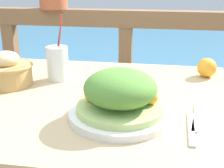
{
  "coord_description": "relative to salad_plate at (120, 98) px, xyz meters",
  "views": [
    {
      "loc": [
        0.2,
        -0.91,
        1.15
      ],
      "look_at": [
        0.06,
        -0.04,
        0.84
      ],
      "focal_mm": 50.0,
      "sensor_mm": 36.0,
      "label": 1
    }
  ],
  "objects": [
    {
      "name": "knife",
      "position": [
        0.21,
        0.03,
        -0.06
      ],
      "size": [
        0.04,
        0.18,
        0.0
      ],
      "color": "silver",
      "rests_on": "patio_table"
    },
    {
      "name": "patio_table",
      "position": [
        -0.1,
        0.14,
        -0.18
      ],
      "size": [
        0.91,
        0.8,
        0.78
      ],
      "color": "tan",
      "rests_on": "ground_plane"
    },
    {
      "name": "sea_backdrop",
      "position": [
        -0.1,
        3.42,
        -0.62
      ],
      "size": [
        12.0,
        4.0,
        0.42
      ],
      "color": "teal",
      "rests_on": "ground_plane"
    },
    {
      "name": "fork",
      "position": [
        0.19,
        -0.04,
        -0.06
      ],
      "size": [
        0.02,
        0.18,
        0.0
      ],
      "color": "silver",
      "rests_on": "patio_table"
    },
    {
      "name": "drink_glass",
      "position": [
        -0.27,
        0.28,
        0.0
      ],
      "size": [
        0.08,
        0.08,
        0.25
      ],
      "color": "silver",
      "rests_on": "patio_table"
    },
    {
      "name": "orange_near_basket",
      "position": [
        0.27,
        0.4,
        -0.02
      ],
      "size": [
        0.07,
        0.07,
        0.07
      ],
      "color": "#F9A328",
      "rests_on": "patio_table"
    },
    {
      "name": "salad_plate",
      "position": [
        0.0,
        0.0,
        0.0
      ],
      "size": [
        0.28,
        0.28,
        0.14
      ],
      "color": "white",
      "rests_on": "patio_table"
    },
    {
      "name": "railing_fence",
      "position": [
        -0.1,
        0.92,
        -0.17
      ],
      "size": [
        2.8,
        0.08,
        0.96
      ],
      "color": "brown",
      "rests_on": "ground_plane"
    },
    {
      "name": "bread_basket",
      "position": [
        -0.43,
        0.2,
        -0.01
      ],
      "size": [
        0.18,
        0.18,
        0.12
      ],
      "color": "tan",
      "rests_on": "patio_table"
    }
  ]
}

